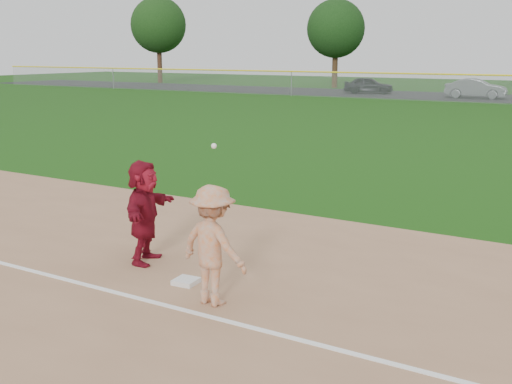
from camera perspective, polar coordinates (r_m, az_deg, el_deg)
The scene contains 9 objects.
ground at distance 10.08m, azimuth -4.49°, elevation -8.82°, with size 160.00×160.00×0.00m, color #17470D.
foul_line at distance 9.48m, azimuth -7.36°, elevation -10.13°, with size 60.00×0.10×0.01m, color white.
first_base at distance 10.36m, azimuth -6.24°, elevation -7.90°, with size 0.35×0.35×0.08m, color silver.
base_runner at distance 11.27m, azimuth -9.90°, elevation -1.73°, with size 1.68×0.54×1.81m, color maroon.
car_left at distance 57.52m, azimuth 9.97°, elevation 9.33°, with size 1.71×4.25×1.45m, color black.
car_mid at distance 53.79m, azimuth 18.96°, elevation 8.70°, with size 1.62×4.63×1.53m, color slate.
first_base_play at distance 9.30m, azimuth -3.84°, elevation -4.75°, with size 1.21×0.79×2.35m.
tree_0 at distance 77.55m, azimuth -8.67°, elevation 14.46°, with size 6.40×6.40×9.81m.
tree_1 at distance 66.59m, azimuth 7.11°, elevation 14.20°, with size 5.80×5.80×8.75m.
Camera 1 is at (5.54, -7.59, 3.64)m, focal length 45.00 mm.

